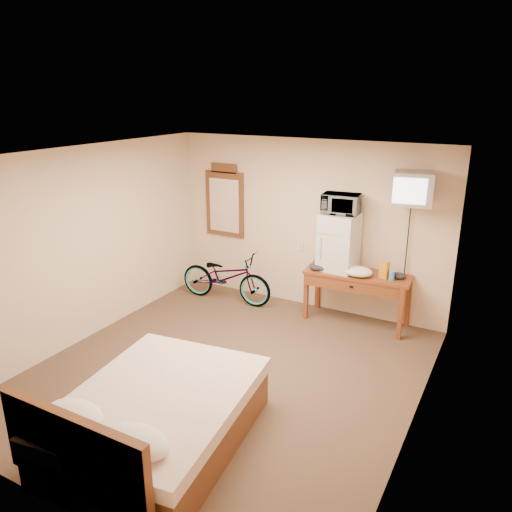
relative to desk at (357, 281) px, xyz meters
name	(u,v)px	position (x,y,z in m)	size (l,w,h in m)	color
room	(223,272)	(-0.90, -2.00, 0.61)	(4.60, 4.64, 2.50)	#453322
desk	(357,281)	(0.00, 0.00, 0.00)	(1.47, 0.65, 0.75)	brown
mini_fridge	(339,242)	(-0.30, 0.04, 0.51)	(0.50, 0.49, 0.79)	silver
microwave	(341,204)	(-0.30, 0.04, 1.04)	(0.49, 0.33, 0.27)	silver
snack_bag	(384,270)	(0.37, -0.01, 0.23)	(0.12, 0.07, 0.24)	orange
blue_cup	(392,276)	(0.48, -0.04, 0.18)	(0.07, 0.07, 0.13)	#4188DD
cloth_cream	(358,271)	(0.03, -0.09, 0.18)	(0.41, 0.31, 0.13)	white
cloth_dark_a	(318,267)	(-0.52, -0.14, 0.16)	(0.25, 0.18, 0.09)	black
cloth_dark_b	(399,276)	(0.55, 0.07, 0.15)	(0.18, 0.15, 0.08)	black
crt_television	(413,188)	(0.63, 0.02, 1.34)	(0.54, 0.61, 0.41)	black
wall_mirror	(225,201)	(-2.29, 0.27, 0.83)	(0.68, 0.04, 1.15)	#5D2E1A
bicycle	(226,277)	(-2.01, -0.18, -0.24)	(0.53, 1.52, 0.80)	black
bed	(153,419)	(-0.80, -3.38, -0.34)	(1.71, 2.12, 0.90)	#5D2E1A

